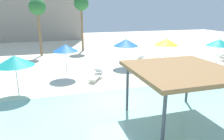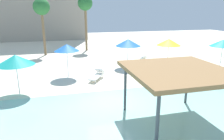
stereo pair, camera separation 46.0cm
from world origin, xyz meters
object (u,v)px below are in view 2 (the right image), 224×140
(lounge_chair_0, at_px, (146,61))
(beach_umbrella_blue_0, at_px, (67,48))
(lounge_chair_3, at_px, (97,75))
(palm_tree_0, at_px, (85,5))
(beach_umbrella_yellow_1, at_px, (169,42))
(palm_tree_1, at_px, (41,8))
(beach_umbrella_blue_4, at_px, (128,43))
(beach_umbrella_teal_3, at_px, (15,60))
(beach_umbrella_teal_5, at_px, (223,43))
(shade_pavilion, at_px, (178,72))

(lounge_chair_0, bearing_deg, beach_umbrella_blue_0, -77.71)
(lounge_chair_3, distance_m, palm_tree_0, 13.83)
(beach_umbrella_yellow_1, distance_m, palm_tree_1, 14.95)
(beach_umbrella_yellow_1, relative_size, beach_umbrella_blue_4, 1.04)
(beach_umbrella_blue_4, bearing_deg, lounge_chair_0, 14.86)
(beach_umbrella_yellow_1, xyz_separation_m, lounge_chair_0, (-1.18, 2.10, -2.16))
(beach_umbrella_teal_3, xyz_separation_m, lounge_chair_3, (5.39, 1.75, -1.95))
(beach_umbrella_blue_4, relative_size, beach_umbrella_teal_5, 0.99)
(beach_umbrella_blue_0, bearing_deg, beach_umbrella_yellow_1, 0.86)
(shade_pavilion, relative_size, lounge_chair_0, 2.28)
(lounge_chair_3, distance_m, palm_tree_1, 12.72)
(palm_tree_0, bearing_deg, beach_umbrella_teal_3, -113.72)
(shade_pavilion, distance_m, beach_umbrella_blue_4, 10.42)
(beach_umbrella_blue_0, relative_size, lounge_chair_3, 1.40)
(beach_umbrella_yellow_1, height_order, palm_tree_1, palm_tree_1)
(beach_umbrella_blue_0, distance_m, beach_umbrella_teal_3, 4.40)
(beach_umbrella_teal_3, distance_m, lounge_chair_3, 5.99)
(beach_umbrella_teal_5, bearing_deg, palm_tree_0, 131.28)
(beach_umbrella_blue_0, relative_size, palm_tree_0, 0.38)
(beach_umbrella_blue_0, height_order, beach_umbrella_blue_4, beach_umbrella_blue_4)
(beach_umbrella_teal_5, relative_size, lounge_chair_3, 1.41)
(shade_pavilion, bearing_deg, palm_tree_0, 94.02)
(beach_umbrella_teal_5, height_order, lounge_chair_0, beach_umbrella_teal_5)
(beach_umbrella_blue_4, bearing_deg, palm_tree_1, 134.88)
(beach_umbrella_teal_3, xyz_separation_m, lounge_chair_0, (11.05, 5.20, -1.95))
(beach_umbrella_blue_0, relative_size, beach_umbrella_teal_5, 0.99)
(lounge_chair_3, bearing_deg, palm_tree_0, -151.21)
(lounge_chair_3, bearing_deg, beach_umbrella_blue_4, 162.29)
(beach_umbrella_yellow_1, bearing_deg, beach_umbrella_blue_0, -179.14)
(beach_umbrella_yellow_1, height_order, beach_umbrella_teal_3, beach_umbrella_yellow_1)
(beach_umbrella_teal_3, height_order, beach_umbrella_blue_4, beach_umbrella_blue_4)
(beach_umbrella_yellow_1, relative_size, palm_tree_1, 0.42)
(beach_umbrella_teal_5, relative_size, palm_tree_1, 0.41)
(beach_umbrella_yellow_1, bearing_deg, palm_tree_0, 117.74)
(beach_umbrella_teal_3, distance_m, lounge_chair_0, 12.36)
(beach_umbrella_teal_3, xyz_separation_m, beach_umbrella_blue_4, (8.90, 4.63, 0.08))
(beach_umbrella_blue_0, distance_m, lounge_chair_3, 3.22)
(lounge_chair_0, xyz_separation_m, palm_tree_1, (-10.02, 7.34, 5.15))
(lounge_chair_0, bearing_deg, beach_umbrella_yellow_1, 25.77)
(shade_pavilion, height_order, beach_umbrella_teal_5, shade_pavilion)
(beach_umbrella_yellow_1, bearing_deg, lounge_chair_3, -168.85)
(beach_umbrella_teal_3, relative_size, palm_tree_0, 0.37)
(palm_tree_0, xyz_separation_m, palm_tree_1, (-5.28, -1.82, -0.47))
(beach_umbrella_blue_4, height_order, lounge_chair_3, beach_umbrella_blue_4)
(beach_umbrella_blue_4, bearing_deg, palm_tree_0, 104.92)
(beach_umbrella_teal_5, xyz_separation_m, lounge_chair_3, (-11.73, -0.29, -2.05))
(palm_tree_1, bearing_deg, beach_umbrella_blue_0, -76.96)
(lounge_chair_3, relative_size, palm_tree_0, 0.27)
(beach_umbrella_blue_0, distance_m, beach_umbrella_teal_5, 13.90)
(beach_umbrella_yellow_1, xyz_separation_m, beach_umbrella_teal_3, (-12.23, -3.10, -0.21))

